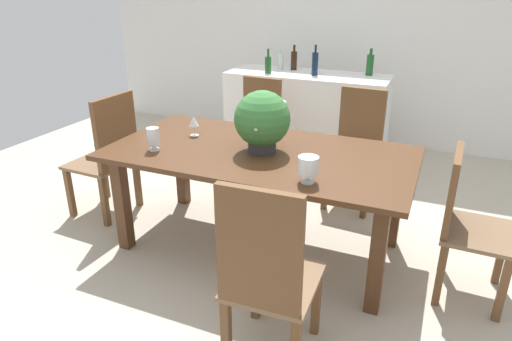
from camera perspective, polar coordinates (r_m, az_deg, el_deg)
name	(u,v)px	position (r m, az deg, el deg)	size (l,w,h in m)	color
ground_plane	(265,238)	(3.51, 1.14, -8.43)	(7.04, 7.04, 0.00)	#BCB29E
back_wall	(352,29)	(5.52, 11.94, 16.96)	(6.40, 0.10, 2.60)	white
dining_table	(260,164)	(3.13, 0.47, 0.84)	(2.06, 1.07, 0.75)	#4C2D19
chair_far_left	(257,130)	(4.22, 0.14, 5.13)	(0.44, 0.48, 1.00)	brown
chair_head_end	(109,151)	(3.82, -17.89, 2.29)	(0.47, 0.49, 1.01)	brown
chair_far_right	(357,143)	(3.96, 12.52, 3.35)	(0.44, 0.45, 0.99)	brown
chair_foot_end	(464,218)	(2.99, 24.62, -5.41)	(0.42, 0.48, 0.92)	brown
chair_near_right	(267,274)	(2.17, 1.33, -12.81)	(0.44, 0.49, 1.04)	brown
flower_centerpiece	(262,120)	(3.02, 0.78, 6.31)	(0.37, 0.37, 0.41)	#333338
crystal_vase_left	(308,166)	(2.59, 6.55, 0.50)	(0.12, 0.12, 0.16)	silver
crystal_vase_center_near	(153,137)	(3.15, -12.76, 4.07)	(0.09, 0.09, 0.16)	silver
wine_glass	(194,122)	(3.39, -7.83, 6.04)	(0.07, 0.07, 0.15)	silver
kitchen_counter	(306,118)	(4.85, 6.26, 6.50)	(1.64, 0.60, 0.94)	white
wine_bottle_clear	(294,60)	(4.92, 4.77, 13.61)	(0.06, 0.06, 0.26)	black
wine_bottle_dark	(268,64)	(4.72, 1.52, 13.14)	(0.06, 0.06, 0.24)	#194C1E
wine_bottle_amber	(315,63)	(4.64, 7.40, 13.16)	(0.06, 0.06, 0.30)	#0F1E38
wine_bottle_tall	(281,61)	(4.92, 3.12, 13.55)	(0.06, 0.06, 0.24)	#B2BFB7
wine_bottle_green	(370,64)	(4.74, 14.08, 12.76)	(0.07, 0.07, 0.26)	#194C1E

